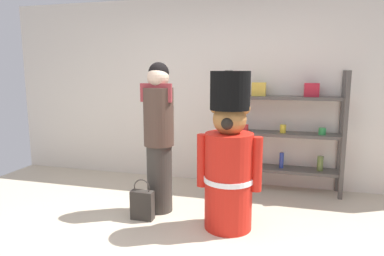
# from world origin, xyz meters

# --- Properties ---
(ground_plane) EXTENTS (6.40, 6.40, 0.00)m
(ground_plane) POSITION_xyz_m (0.00, 0.00, 0.00)
(ground_plane) COLOR beige
(back_wall) EXTENTS (6.40, 0.12, 2.60)m
(back_wall) POSITION_xyz_m (0.00, 2.20, 1.30)
(back_wall) COLOR silver
(back_wall) RESTS_ON ground_plane
(merchandise_shelf) EXTENTS (1.51, 0.35, 1.60)m
(merchandise_shelf) POSITION_xyz_m (0.94, 1.98, 0.83)
(merchandise_shelf) COLOR #4C4742
(merchandise_shelf) RESTS_ON ground_plane
(teddy_bear_guard) EXTENTS (0.66, 0.50, 1.59)m
(teddy_bear_guard) POSITION_xyz_m (0.43, 0.68, 0.72)
(teddy_bear_guard) COLOR red
(teddy_bear_guard) RESTS_ON ground_plane
(person_shopper) EXTENTS (0.35, 0.33, 1.68)m
(person_shopper) POSITION_xyz_m (-0.40, 0.90, 0.89)
(person_shopper) COLOR #38332D
(person_shopper) RESTS_ON ground_plane
(shopping_bag) EXTENTS (0.25, 0.11, 0.45)m
(shopping_bag) POSITION_xyz_m (-0.50, 0.63, 0.17)
(shopping_bag) COLOR #332D28
(shopping_bag) RESTS_ON ground_plane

